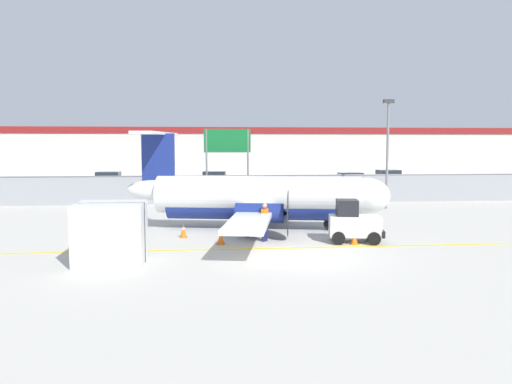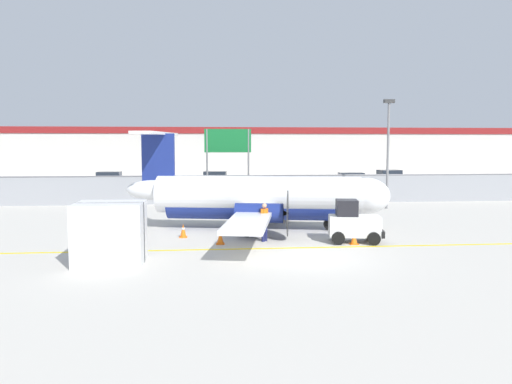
% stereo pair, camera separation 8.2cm
% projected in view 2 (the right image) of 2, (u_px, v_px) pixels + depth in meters
% --- Properties ---
extents(ground_plane, '(140.00, 140.00, 0.01)m').
position_uv_depth(ground_plane, '(302.00, 248.00, 20.71)').
color(ground_plane, '#BCB7AD').
extents(perimeter_fence, '(98.00, 0.10, 2.10)m').
position_uv_depth(perimeter_fence, '(262.00, 188.00, 36.47)').
color(perimeter_fence, gray).
rests_on(perimeter_fence, ground).
extents(parking_lot_strip, '(98.00, 17.00, 0.12)m').
position_uv_depth(parking_lot_strip, '(250.00, 189.00, 47.97)').
color(parking_lot_strip, '#38383A').
rests_on(parking_lot_strip, ground).
extents(background_building, '(91.00, 8.10, 6.50)m').
position_uv_depth(background_building, '(239.00, 153.00, 66.00)').
color(background_building, beige).
rests_on(background_building, ground).
extents(commuter_airplane, '(13.44, 16.02, 4.92)m').
position_uv_depth(commuter_airplane, '(262.00, 198.00, 25.20)').
color(commuter_airplane, white).
rests_on(commuter_airplane, ground).
extents(baggage_tug, '(2.47, 1.69, 1.88)m').
position_uv_depth(baggage_tug, '(353.00, 223.00, 21.81)').
color(baggage_tug, silver).
rests_on(baggage_tug, ground).
extents(ground_crew_worker, '(0.48, 0.49, 1.70)m').
position_uv_depth(ground_crew_worker, '(264.00, 220.00, 22.06)').
color(ground_crew_worker, '#191E4C').
rests_on(ground_crew_worker, ground).
extents(cargo_container, '(2.44, 2.01, 2.20)m').
position_uv_depth(cargo_container, '(110.00, 233.00, 17.95)').
color(cargo_container, silver).
rests_on(cargo_container, ground).
extents(traffic_cone_near_left, '(0.36, 0.36, 0.64)m').
position_uv_depth(traffic_cone_near_left, '(354.00, 237.00, 21.40)').
color(traffic_cone_near_left, orange).
rests_on(traffic_cone_near_left, ground).
extents(traffic_cone_near_right, '(0.36, 0.36, 0.64)m').
position_uv_depth(traffic_cone_near_right, '(113.00, 242.00, 20.44)').
color(traffic_cone_near_right, orange).
rests_on(traffic_cone_near_right, ground).
extents(traffic_cone_far_left, '(0.36, 0.36, 0.64)m').
position_uv_depth(traffic_cone_far_left, '(220.00, 237.00, 21.45)').
color(traffic_cone_far_left, orange).
rests_on(traffic_cone_far_left, ground).
extents(traffic_cone_far_right, '(0.36, 0.36, 0.64)m').
position_uv_depth(traffic_cone_far_right, '(183.00, 231.00, 23.02)').
color(traffic_cone_far_right, orange).
rests_on(traffic_cone_far_right, ground).
extents(parked_car_0, '(4.25, 2.10, 1.58)m').
position_uv_depth(parked_car_0, '(111.00, 180.00, 48.48)').
color(parked_car_0, navy).
rests_on(parked_car_0, parking_lot_strip).
extents(parked_car_1, '(4.24, 2.08, 1.58)m').
position_uv_depth(parked_car_1, '(150.00, 186.00, 40.76)').
color(parked_car_1, slate).
rests_on(parked_car_1, parking_lot_strip).
extents(parked_car_2, '(4.37, 2.38, 1.58)m').
position_uv_depth(parked_car_2, '(214.00, 179.00, 49.27)').
color(parked_car_2, gray).
rests_on(parked_car_2, parking_lot_strip).
extents(parked_car_3, '(4.22, 2.03, 1.58)m').
position_uv_depth(parked_car_3, '(288.00, 185.00, 41.89)').
color(parked_car_3, '#B28C19').
rests_on(parked_car_3, parking_lot_strip).
extents(parked_car_4, '(4.25, 2.10, 1.58)m').
position_uv_depth(parked_car_4, '(350.00, 181.00, 46.79)').
color(parked_car_4, navy).
rests_on(parked_car_4, parking_lot_strip).
extents(parked_car_5, '(4.39, 2.44, 1.58)m').
position_uv_depth(parked_car_5, '(388.00, 178.00, 51.91)').
color(parked_car_5, silver).
rests_on(parked_car_5, parking_lot_strip).
extents(apron_light_pole, '(0.70, 0.30, 7.27)m').
position_uv_depth(apron_light_pole, '(388.00, 144.00, 33.15)').
color(apron_light_pole, slate).
rests_on(apron_light_pole, ground).
extents(highway_sign, '(3.60, 0.14, 5.50)m').
position_uv_depth(highway_sign, '(228.00, 147.00, 38.42)').
color(highway_sign, slate).
rests_on(highway_sign, ground).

